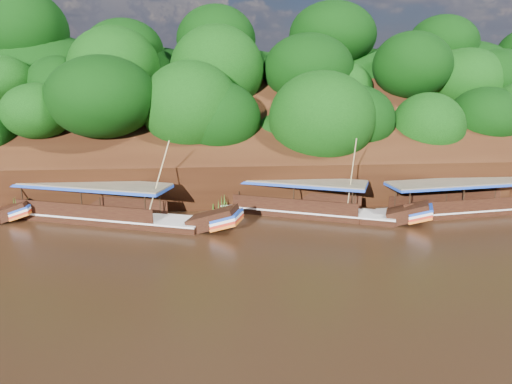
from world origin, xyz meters
TOP-DOWN VIEW (x-y plane):
  - ground at (0.00, 0.00)m, footprint 160.00×160.00m
  - riverbank at (-0.01, 22.73)m, footprint 120.00×30.06m
  - boat_0 at (12.97, 7.65)m, footprint 15.47×4.16m
  - boat_1 at (1.32, 7.93)m, footprint 14.73×7.53m
  - boat_2 at (-13.14, 7.59)m, footprint 17.06×7.82m
  - reeds at (-2.80, 9.54)m, footprint 50.22×2.41m

SIDE VIEW (x-z plane):
  - ground at x=0.00m, z-range 0.00..0.00m
  - boat_0 at x=12.97m, z-range -2.56..3.68m
  - boat_1 at x=1.32m, z-range -2.65..3.82m
  - boat_2 at x=-13.14m, z-range -2.58..3.81m
  - reeds at x=-2.80m, z-range -0.15..1.91m
  - riverbank at x=-0.01m, z-range -7.81..11.59m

